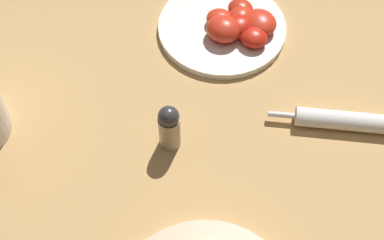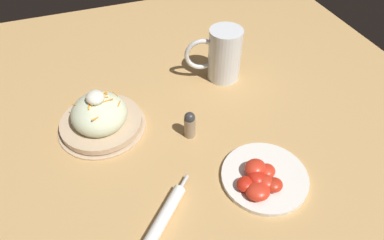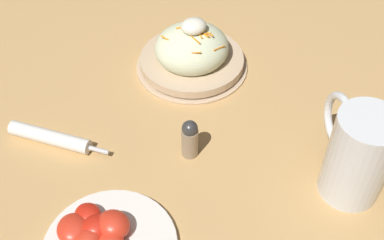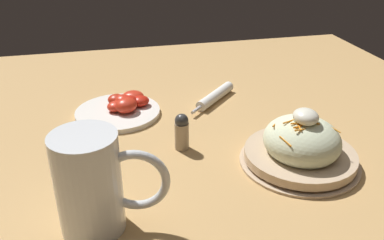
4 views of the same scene
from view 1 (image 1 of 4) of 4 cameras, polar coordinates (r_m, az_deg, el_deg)
name	(u,v)px [view 1 (image 1 of 4)]	position (r m, az deg, el deg)	size (l,w,h in m)	color
ground_plane	(147,158)	(0.68, -4.81, -4.02)	(1.43, 1.43, 0.00)	tan
napkin_roll	(350,121)	(0.72, 16.52, -0.12)	(0.14, 0.14, 0.03)	white
tomato_plate	(230,26)	(0.80, 4.04, 10.00)	(0.19, 0.19, 0.04)	white
salt_shaker	(169,126)	(0.66, -2.48, -0.69)	(0.03, 0.03, 0.07)	gray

